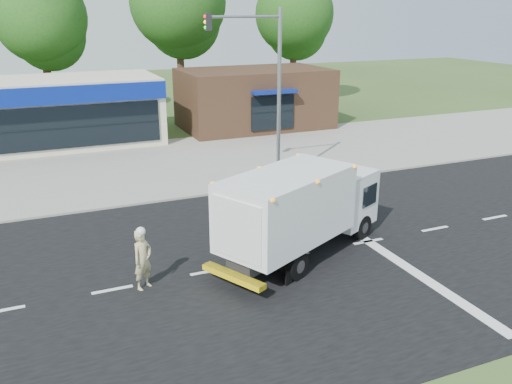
% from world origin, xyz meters
% --- Properties ---
extents(ground, '(120.00, 120.00, 0.00)m').
position_xyz_m(ground, '(0.00, 0.00, 0.00)').
color(ground, '#385123').
rests_on(ground, ground).
extents(road_asphalt, '(60.00, 14.00, 0.02)m').
position_xyz_m(road_asphalt, '(0.00, 0.00, 0.00)').
color(road_asphalt, black).
rests_on(road_asphalt, ground).
extents(sidewalk, '(60.00, 2.40, 0.12)m').
position_xyz_m(sidewalk, '(0.00, 8.20, 0.06)').
color(sidewalk, gray).
rests_on(sidewalk, ground).
extents(parking_apron, '(60.00, 9.00, 0.02)m').
position_xyz_m(parking_apron, '(0.00, 14.00, 0.01)').
color(parking_apron, gray).
rests_on(parking_apron, ground).
extents(lane_markings, '(55.20, 7.00, 0.01)m').
position_xyz_m(lane_markings, '(1.35, -1.35, 0.02)').
color(lane_markings, silver).
rests_on(lane_markings, road_asphalt).
extents(ems_box_truck, '(7.16, 5.03, 3.08)m').
position_xyz_m(ems_box_truck, '(0.21, -0.03, 1.77)').
color(ems_box_truck, black).
rests_on(ems_box_truck, ground).
extents(emergency_worker, '(0.81, 0.74, 1.96)m').
position_xyz_m(emergency_worker, '(-5.08, -0.22, 0.96)').
color(emergency_worker, tan).
rests_on(emergency_worker, ground).
extents(retail_strip_mall, '(18.00, 6.20, 4.00)m').
position_xyz_m(retail_strip_mall, '(-9.00, 19.93, 2.01)').
color(retail_strip_mall, beige).
rests_on(retail_strip_mall, ground).
extents(brown_storefront, '(10.00, 6.70, 4.00)m').
position_xyz_m(brown_storefront, '(7.00, 19.98, 2.00)').
color(brown_storefront, '#382316').
rests_on(brown_storefront, ground).
extents(traffic_signal_pole, '(3.51, 0.25, 8.00)m').
position_xyz_m(traffic_signal_pole, '(2.35, 7.60, 4.92)').
color(traffic_signal_pole, gray).
rests_on(traffic_signal_pole, ground).
extents(background_trees, '(36.77, 7.39, 12.10)m').
position_xyz_m(background_trees, '(-0.85, 28.16, 7.38)').
color(background_trees, '#332114').
rests_on(background_trees, ground).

